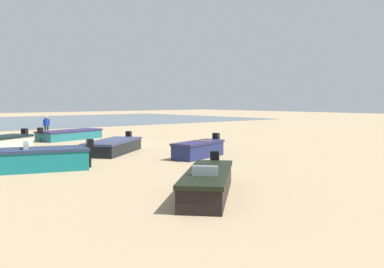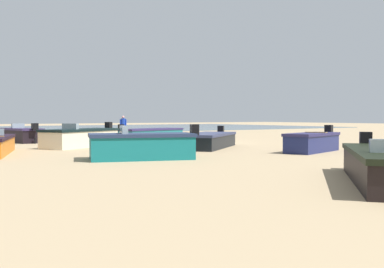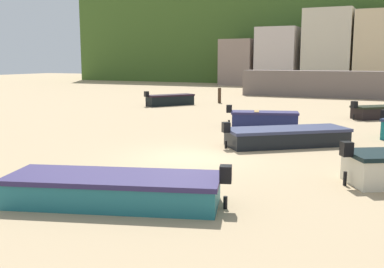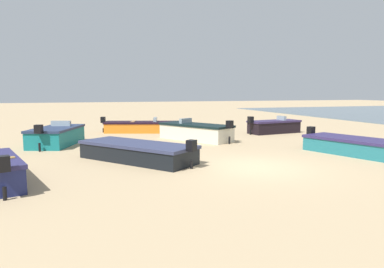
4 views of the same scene
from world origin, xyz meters
TOP-DOWN VIEW (x-y plane):
  - ground_plane at (0.00, 0.00)m, footprint 160.00×160.00m
  - headland_hill at (0.00, 66.00)m, footprint 90.00×32.00m
  - harbor_pier at (2.61, 30.00)m, footprint 21.41×2.40m
  - townhouse_far_left at (-14.73, 47.05)m, footprint 4.53×6.10m
  - townhouse_left at (-9.30, 46.93)m, footprint 5.26×5.87m
  - townhouse_centre_left at (-2.87, 46.76)m, footprint 5.92×5.53m
  - boat_navy_0 at (0.17, 8.43)m, footprint 3.74×2.15m
  - boat_black_2 at (2.47, 3.89)m, footprint 4.97×4.46m
  - boat_teal_5 at (0.60, -5.55)m, footprint 5.47×3.24m
  - boat_black_6 at (-9.77, 16.68)m, footprint 3.05×3.82m
  - mooring_post_near_water at (-7.05, 20.13)m, footprint 0.26×0.26m

SIDE VIEW (x-z plane):
  - ground_plane at x=0.00m, z-range 0.00..0.00m
  - boat_teal_5 at x=0.60m, z-range -0.15..0.89m
  - boat_black_2 at x=2.47m, z-range -0.15..0.89m
  - boat_black_6 at x=-9.77m, z-range -0.15..1.00m
  - boat_navy_0 at x=0.17m, z-range -0.15..1.00m
  - mooring_post_near_water at x=-7.05m, z-range 0.00..1.22m
  - harbor_pier at x=2.61m, z-range 0.00..2.46m
  - townhouse_far_left at x=-14.73m, z-range 0.00..6.24m
  - townhouse_left at x=-9.30m, z-range 0.00..7.70m
  - townhouse_centre_left at x=-2.87m, z-range 0.00..9.77m
  - headland_hill at x=0.00m, z-range 0.00..16.09m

